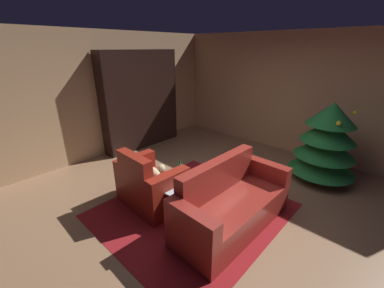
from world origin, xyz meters
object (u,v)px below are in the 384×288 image
couch_red (231,205)px  book_stack_on_table (184,179)px  decorated_tree (326,142)px  bookshelf_unit (145,101)px  coffee_table (185,185)px  armchair_red (150,186)px  bottle_on_table (180,170)px

couch_red → book_stack_on_table: couch_red is taller
couch_red → decorated_tree: bearing=77.1°
bookshelf_unit → coffee_table: size_ratio=2.89×
armchair_red → decorated_tree: decorated_tree is taller
couch_red → coffee_table: bearing=-164.1°
bookshelf_unit → decorated_tree: 3.96m
bookshelf_unit → decorated_tree: (3.79, 1.09, -0.37)m
armchair_red → book_stack_on_table: (0.50, 0.25, 0.20)m
armchair_red → decorated_tree: 3.17m
book_stack_on_table → bottle_on_table: bottle_on_table is taller
armchair_red → couch_red: armchair_red is taller
book_stack_on_table → decorated_tree: bearing=63.6°
coffee_table → bottle_on_table: size_ratio=2.94×
armchair_red → couch_red: 1.27m
bookshelf_unit → bottle_on_table: bearing=-26.5°
bottle_on_table → couch_red: bearing=7.0°
bookshelf_unit → coffee_table: bookshelf_unit is taller
armchair_red → bottle_on_table: bearing=48.0°
bottle_on_table → armchair_red: bearing=-132.0°
couch_red → bottle_on_table: (-0.87, -0.11, 0.27)m
couch_red → bottle_on_table: size_ratio=6.81×
couch_red → book_stack_on_table: bearing=-163.6°
couch_red → decorated_tree: size_ratio=1.25×
coffee_table → bottle_on_table: bottle_on_table is taller
couch_red → book_stack_on_table: 0.75m
couch_red → armchair_red: bearing=-159.0°
coffee_table → book_stack_on_table: size_ratio=3.48×
bookshelf_unit → bottle_on_table: size_ratio=8.49×
armchair_red → bottle_on_table: armchair_red is taller
armchair_red → coffee_table: armchair_red is taller
bottle_on_table → decorated_tree: bearing=59.1°
book_stack_on_table → decorated_tree: decorated_tree is taller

